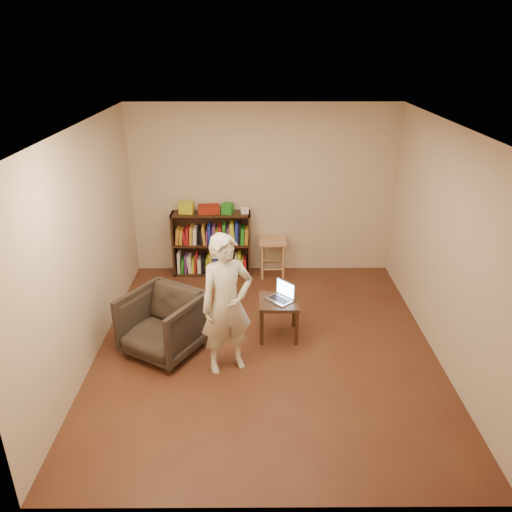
{
  "coord_description": "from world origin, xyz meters",
  "views": [
    {
      "loc": [
        -0.14,
        -5.08,
        3.43
      ],
      "look_at": [
        -0.11,
        0.35,
        1.05
      ],
      "focal_mm": 35.0,
      "sensor_mm": 36.0,
      "label": 1
    }
  ],
  "objects_px": {
    "armchair": "(163,323)",
    "person": "(227,305)",
    "side_table": "(279,306)",
    "stool": "(273,246)",
    "bookshelf": "(212,247)",
    "laptop": "(282,295)"
  },
  "relations": [
    {
      "from": "armchair",
      "to": "person",
      "type": "bearing_deg",
      "value": 8.09
    },
    {
      "from": "armchair",
      "to": "side_table",
      "type": "xyz_separation_m",
      "value": [
        1.37,
        0.33,
        0.04
      ]
    },
    {
      "from": "person",
      "to": "side_table",
      "type": "bearing_deg",
      "value": 24.62
    },
    {
      "from": "stool",
      "to": "person",
      "type": "distance_m",
      "value": 2.5
    },
    {
      "from": "bookshelf",
      "to": "stool",
      "type": "bearing_deg",
      "value": -4.72
    },
    {
      "from": "side_table",
      "to": "person",
      "type": "bearing_deg",
      "value": -132.37
    },
    {
      "from": "stool",
      "to": "laptop",
      "type": "height_order",
      "value": "laptop"
    },
    {
      "from": "bookshelf",
      "to": "laptop",
      "type": "xyz_separation_m",
      "value": [
        0.99,
        -1.8,
        0.11
      ]
    },
    {
      "from": "armchair",
      "to": "laptop",
      "type": "height_order",
      "value": "armchair"
    },
    {
      "from": "laptop",
      "to": "person",
      "type": "height_order",
      "value": "person"
    },
    {
      "from": "armchair",
      "to": "laptop",
      "type": "bearing_deg",
      "value": 45.2
    },
    {
      "from": "bookshelf",
      "to": "side_table",
      "type": "distance_m",
      "value": 2.07
    },
    {
      "from": "armchair",
      "to": "side_table",
      "type": "bearing_deg",
      "value": 44.41
    },
    {
      "from": "side_table",
      "to": "person",
      "type": "relative_size",
      "value": 0.31
    },
    {
      "from": "bookshelf",
      "to": "stool",
      "type": "distance_m",
      "value": 0.95
    },
    {
      "from": "stool",
      "to": "person",
      "type": "bearing_deg",
      "value": -103.62
    },
    {
      "from": "bookshelf",
      "to": "side_table",
      "type": "xyz_separation_m",
      "value": [
        0.96,
        -1.83,
        -0.03
      ]
    },
    {
      "from": "armchair",
      "to": "person",
      "type": "xyz_separation_m",
      "value": [
        0.77,
        -0.32,
        0.43
      ]
    },
    {
      "from": "bookshelf",
      "to": "side_table",
      "type": "relative_size",
      "value": 2.43
    },
    {
      "from": "bookshelf",
      "to": "laptop",
      "type": "bearing_deg",
      "value": -61.1
    },
    {
      "from": "armchair",
      "to": "person",
      "type": "distance_m",
      "value": 0.94
    },
    {
      "from": "stool",
      "to": "armchair",
      "type": "height_order",
      "value": "armchair"
    }
  ]
}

